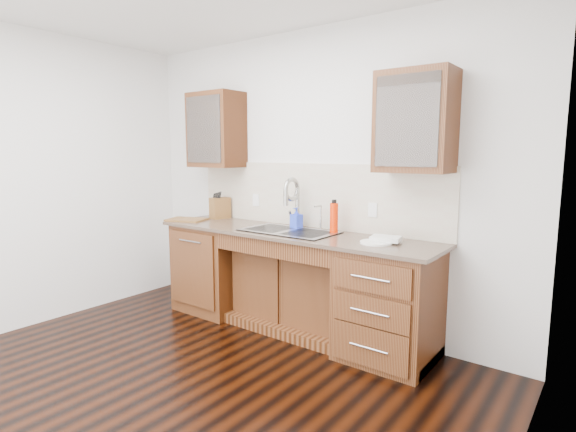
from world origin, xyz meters
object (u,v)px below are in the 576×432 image
Objects in this scene: soap_bottle at (296,218)px; water_bottle at (334,218)px; cutting_board at (187,220)px; plate at (376,242)px; knife_block at (220,208)px.

water_bottle reaches higher than soap_bottle.
water_bottle is at bearing 9.42° from cutting_board.
water_bottle reaches higher than cutting_board.
plate is at bearing 2.58° from cutting_board.
water_bottle is at bearing 7.60° from soap_bottle.
cutting_board reaches higher than plate.
cutting_board is (-1.59, -0.26, -0.12)m from water_bottle.
plate is 1.13× the size of knife_block.
knife_block is 0.37m from cutting_board.
plate is 0.66× the size of cutting_board.
soap_bottle is 0.88× the size of knife_block.
knife_block is (-1.90, 0.21, 0.10)m from plate.
water_bottle is 1.62m from cutting_board.
soap_bottle reaches higher than cutting_board.
soap_bottle is 0.90m from plate.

